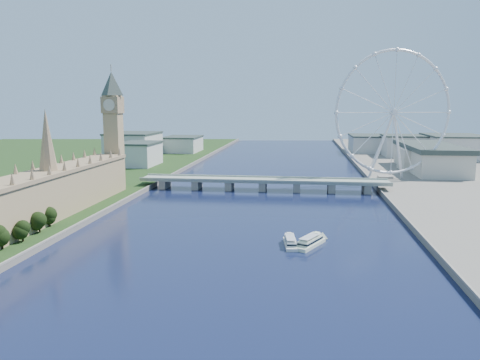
# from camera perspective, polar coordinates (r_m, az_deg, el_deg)

# --- Properties ---
(parliament_range) EXTENTS (24.00, 200.00, 70.00)m
(parliament_range) POSITION_cam_1_polar(r_m,az_deg,el_deg) (327.71, -22.13, -1.48)
(parliament_range) COLOR tan
(parliament_range) RESTS_ON ground
(big_ben) EXTENTS (20.02, 20.02, 110.00)m
(big_ben) POSITION_cam_1_polar(r_m,az_deg,el_deg) (419.94, -15.23, 7.67)
(big_ben) COLOR tan
(big_ben) RESTS_ON ground
(westminster_bridge) EXTENTS (220.00, 22.00, 9.50)m
(westminster_bridge) POSITION_cam_1_polar(r_m,az_deg,el_deg) (416.67, 2.81, -0.32)
(westminster_bridge) COLOR gray
(westminster_bridge) RESTS_ON ground
(london_eye) EXTENTS (113.60, 39.12, 124.30)m
(london_eye) POSITION_cam_1_polar(r_m,az_deg,el_deg) (472.86, 18.23, 7.77)
(london_eye) COLOR silver
(london_eye) RESTS_ON ground
(county_hall) EXTENTS (54.00, 144.00, 35.00)m
(county_hall) POSITION_cam_1_polar(r_m,az_deg,el_deg) (563.02, 22.00, 0.81)
(county_hall) COLOR beige
(county_hall) RESTS_ON ground
(city_skyline) EXTENTS (505.00, 280.00, 32.00)m
(city_skyline) POSITION_cam_1_polar(r_m,az_deg,el_deg) (672.30, 7.99, 4.09)
(city_skyline) COLOR beige
(city_skyline) RESTS_ON ground
(tour_boat_near) EXTENTS (9.35, 25.89, 5.55)m
(tour_boat_near) POSITION_cam_1_polar(r_m,az_deg,el_deg) (255.57, 6.15, -7.98)
(tour_boat_near) COLOR silver
(tour_boat_near) RESTS_ON ground
(tour_boat_far) EXTENTS (19.01, 28.25, 6.18)m
(tour_boat_far) POSITION_cam_1_polar(r_m,az_deg,el_deg) (256.25, 8.55, -7.99)
(tour_boat_far) COLOR silver
(tour_boat_far) RESTS_ON ground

